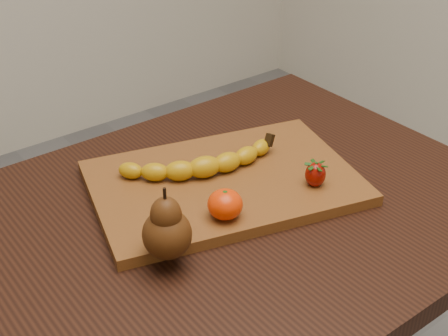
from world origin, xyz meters
TOP-DOWN VIEW (x-y plane):
  - table at (0.00, 0.00)m, footprint 1.00×0.70m
  - cutting_board at (0.06, 0.05)m, footprint 0.51×0.41m
  - banana at (0.04, 0.07)m, footprint 0.25×0.14m
  - pear at (-0.13, -0.07)m, footprint 0.09×0.09m
  - mandarin at (-0.00, -0.04)m, footprint 0.07×0.07m
  - strawberry at (0.17, -0.06)m, footprint 0.04×0.04m

SIDE VIEW (x-z plane):
  - table at x=0.00m, z-range 0.28..1.04m
  - cutting_board at x=0.06m, z-range 0.76..0.78m
  - banana at x=0.04m, z-range 0.78..0.82m
  - strawberry at x=0.17m, z-range 0.78..0.82m
  - mandarin at x=0.00m, z-range 0.78..0.83m
  - pear at x=-0.13m, z-range 0.78..0.89m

